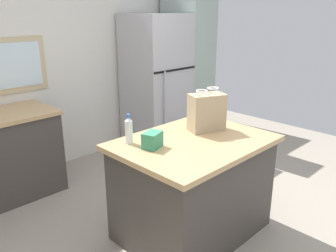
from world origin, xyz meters
The scene contains 8 objects.
ground centered at (0.00, 0.00, 0.00)m, with size 6.85×6.85×0.00m, color #9E9384.
back_wall centered at (-0.01, 2.30, 1.26)m, with size 5.71×0.13×2.51m.
kitchen_island centered at (-0.02, 0.11, 0.44)m, with size 1.26×0.94×0.86m.
refrigerator centered at (1.20, 1.86, 0.92)m, with size 0.77×0.76×1.83m.
tall_cabinet centered at (1.85, 1.86, 1.12)m, with size 0.48×0.68×2.23m.
shopping_bag centered at (0.24, 0.19, 1.03)m, with size 0.34×0.27×0.37m.
small_box centered at (-0.37, 0.23, 0.93)m, with size 0.15×0.11×0.12m, color #388E66.
bottle centered at (-0.43, 0.42, 0.97)m, with size 0.06×0.06×0.24m.
Camera 1 is at (-2.03, -1.62, 1.87)m, focal length 37.14 mm.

